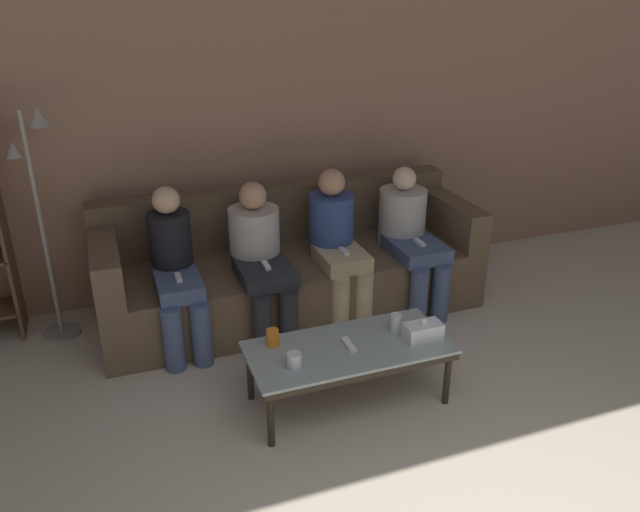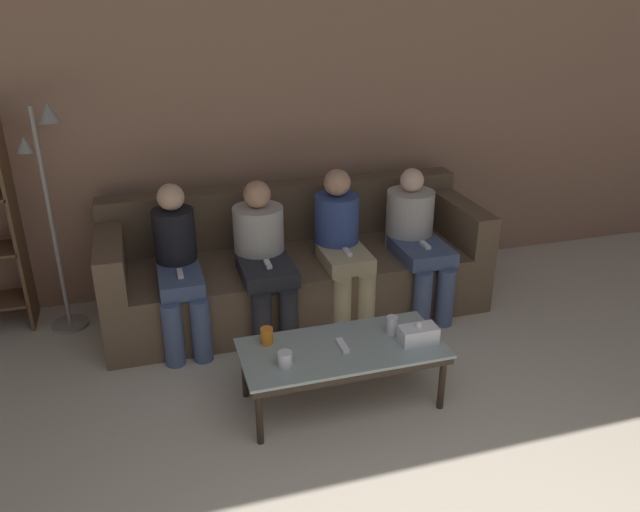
{
  "view_description": "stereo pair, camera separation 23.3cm",
  "coord_description": "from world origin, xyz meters",
  "px_view_note": "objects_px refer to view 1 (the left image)",
  "views": [
    {
      "loc": [
        -1.26,
        -0.9,
        2.3
      ],
      "look_at": [
        0.0,
        2.51,
        0.69
      ],
      "focal_mm": 35.0,
      "sensor_mm": 36.0,
      "label": 1
    },
    {
      "loc": [
        -1.03,
        -0.98,
        2.3
      ],
      "look_at": [
        0.0,
        2.51,
        0.69
      ],
      "focal_mm": 35.0,
      "sensor_mm": 36.0,
      "label": 2
    }
  ],
  "objects_px": {
    "game_remote": "(349,345)",
    "seated_person_left_end": "(175,267)",
    "coffee_table": "(349,352)",
    "seated_person_right_end": "(409,233)",
    "cup_far_center": "(396,323)",
    "seated_person_mid_left": "(260,254)",
    "seated_person_mid_right": "(337,240)",
    "standing_lamp": "(40,203)",
    "cup_near_right": "(273,337)",
    "tissue_box": "(423,331)",
    "couch": "(290,268)",
    "cup_near_left": "(294,360)"
  },
  "relations": [
    {
      "from": "cup_far_center",
      "to": "seated_person_left_end",
      "type": "bearing_deg",
      "value": 140.65
    },
    {
      "from": "cup_near_right",
      "to": "cup_far_center",
      "type": "xyz_separation_m",
      "value": [
        0.73,
        -0.1,
        0.01
      ]
    },
    {
      "from": "cup_far_center",
      "to": "tissue_box",
      "type": "distance_m",
      "value": 0.17
    },
    {
      "from": "seated_person_mid_left",
      "to": "seated_person_mid_right",
      "type": "bearing_deg",
      "value": 1.63
    },
    {
      "from": "coffee_table",
      "to": "cup_far_center",
      "type": "relative_size",
      "value": 10.5
    },
    {
      "from": "coffee_table",
      "to": "cup_far_center",
      "type": "bearing_deg",
      "value": 10.41
    },
    {
      "from": "cup_near_left",
      "to": "tissue_box",
      "type": "height_order",
      "value": "tissue_box"
    },
    {
      "from": "couch",
      "to": "cup_near_left",
      "type": "relative_size",
      "value": 32.41
    },
    {
      "from": "coffee_table",
      "to": "cup_near_left",
      "type": "height_order",
      "value": "cup_near_left"
    },
    {
      "from": "tissue_box",
      "to": "seated_person_left_end",
      "type": "bearing_deg",
      "value": 139.42
    },
    {
      "from": "game_remote",
      "to": "seated_person_left_end",
      "type": "relative_size",
      "value": 0.14
    },
    {
      "from": "cup_far_center",
      "to": "seated_person_mid_left",
      "type": "distance_m",
      "value": 1.13
    },
    {
      "from": "cup_near_right",
      "to": "tissue_box",
      "type": "xyz_separation_m",
      "value": [
        0.84,
        -0.24,
        0.0
      ]
    },
    {
      "from": "coffee_table",
      "to": "couch",
      "type": "bearing_deg",
      "value": 88.03
    },
    {
      "from": "tissue_box",
      "to": "seated_person_mid_left",
      "type": "relative_size",
      "value": 0.21
    },
    {
      "from": "cup_far_center",
      "to": "standing_lamp",
      "type": "distance_m",
      "value": 2.42
    },
    {
      "from": "cup_near_left",
      "to": "game_remote",
      "type": "relative_size",
      "value": 0.57
    },
    {
      "from": "game_remote",
      "to": "standing_lamp",
      "type": "height_order",
      "value": "standing_lamp"
    },
    {
      "from": "couch",
      "to": "cup_near_right",
      "type": "distance_m",
      "value": 1.18
    },
    {
      "from": "coffee_table",
      "to": "tissue_box",
      "type": "distance_m",
      "value": 0.45
    },
    {
      "from": "cup_far_center",
      "to": "couch",
      "type": "bearing_deg",
      "value": 103.48
    },
    {
      "from": "cup_near_left",
      "to": "seated_person_mid_right",
      "type": "distance_m",
      "value": 1.33
    },
    {
      "from": "game_remote",
      "to": "seated_person_left_end",
      "type": "bearing_deg",
      "value": 129.33
    },
    {
      "from": "coffee_table",
      "to": "standing_lamp",
      "type": "distance_m",
      "value": 2.23
    },
    {
      "from": "couch",
      "to": "game_remote",
      "type": "height_order",
      "value": "couch"
    },
    {
      "from": "cup_near_left",
      "to": "coffee_table",
      "type": "bearing_deg",
      "value": 14.32
    },
    {
      "from": "couch",
      "to": "coffee_table",
      "type": "distance_m",
      "value": 1.25
    },
    {
      "from": "seated_person_left_end",
      "to": "coffee_table",
      "type": "bearing_deg",
      "value": -50.67
    },
    {
      "from": "cup_far_center",
      "to": "cup_near_right",
      "type": "bearing_deg",
      "value": 171.95
    },
    {
      "from": "tissue_box",
      "to": "cup_far_center",
      "type": "bearing_deg",
      "value": 128.67
    },
    {
      "from": "couch",
      "to": "game_remote",
      "type": "relative_size",
      "value": 18.49
    },
    {
      "from": "seated_person_mid_right",
      "to": "cup_near_right",
      "type": "bearing_deg",
      "value": -130.22
    },
    {
      "from": "coffee_table",
      "to": "seated_person_mid_right",
      "type": "relative_size",
      "value": 1.08
    },
    {
      "from": "coffee_table",
      "to": "game_remote",
      "type": "bearing_deg",
      "value": 90.0
    },
    {
      "from": "tissue_box",
      "to": "standing_lamp",
      "type": "bearing_deg",
      "value": 143.66
    },
    {
      "from": "cup_near_right",
      "to": "seated_person_right_end",
      "type": "distance_m",
      "value": 1.58
    },
    {
      "from": "coffee_table",
      "to": "cup_far_center",
      "type": "xyz_separation_m",
      "value": [
        0.33,
        0.06,
        0.1
      ]
    },
    {
      "from": "cup_near_right",
      "to": "seated_person_mid_right",
      "type": "height_order",
      "value": "seated_person_mid_right"
    },
    {
      "from": "seated_person_mid_left",
      "to": "seated_person_mid_right",
      "type": "height_order",
      "value": "seated_person_mid_right"
    },
    {
      "from": "cup_far_center",
      "to": "seated_person_left_end",
      "type": "height_order",
      "value": "seated_person_left_end"
    },
    {
      "from": "coffee_table",
      "to": "seated_person_right_end",
      "type": "relative_size",
      "value": 1.12
    },
    {
      "from": "cup_near_right",
      "to": "tissue_box",
      "type": "height_order",
      "value": "tissue_box"
    },
    {
      "from": "seated_person_left_end",
      "to": "seated_person_mid_left",
      "type": "distance_m",
      "value": 0.58
    },
    {
      "from": "cup_near_right",
      "to": "seated_person_mid_left",
      "type": "distance_m",
      "value": 0.88
    },
    {
      "from": "cup_far_center",
      "to": "seated_person_mid_right",
      "type": "xyz_separation_m",
      "value": [
        0.0,
        0.98,
        0.15
      ]
    },
    {
      "from": "tissue_box",
      "to": "seated_person_right_end",
      "type": "relative_size",
      "value": 0.21
    },
    {
      "from": "tissue_box",
      "to": "standing_lamp",
      "type": "height_order",
      "value": "standing_lamp"
    },
    {
      "from": "cup_near_left",
      "to": "seated_person_mid_right",
      "type": "bearing_deg",
      "value": 58.48
    },
    {
      "from": "cup_near_left",
      "to": "game_remote",
      "type": "height_order",
      "value": "cup_near_left"
    },
    {
      "from": "couch",
      "to": "seated_person_mid_right",
      "type": "distance_m",
      "value": 0.45
    }
  ]
}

